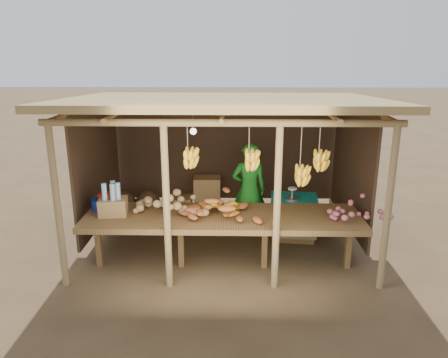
{
  "coord_description": "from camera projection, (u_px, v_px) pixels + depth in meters",
  "views": [
    {
      "loc": [
        0.13,
        -6.69,
        3.05
      ],
      "look_at": [
        0.0,
        0.0,
        1.05
      ],
      "focal_mm": 35.0,
      "sensor_mm": 36.0,
      "label": 1
    }
  ],
  "objects": [
    {
      "name": "onion_heap",
      "position": [
        361.0,
        207.0,
        5.95
      ],
      "size": [
        0.92,
        0.69,
        0.36
      ],
      "primitive_type": null,
      "rotation": [
        0.0,
        0.0,
        0.26
      ],
      "color": "#CB6370",
      "rests_on": "counter"
    },
    {
      "name": "tomato_basin",
      "position": [
        106.0,
        202.0,
        6.41
      ],
      "size": [
        0.43,
        0.43,
        0.23
      ],
      "rotation": [
        0.0,
        0.0,
        0.16
      ],
      "color": "navy",
      "rests_on": "counter"
    },
    {
      "name": "ground",
      "position": [
        224.0,
        239.0,
        7.28
      ],
      "size": [
        60.0,
        60.0,
        0.0
      ],
      "primitive_type": "plane",
      "color": "brown",
      "rests_on": "ground"
    },
    {
      "name": "stall_structure",
      "position": [
        227.0,
        126.0,
        6.72
      ],
      "size": [
        4.7,
        3.5,
        2.43
      ],
      "color": "olive",
      "rests_on": "ground"
    },
    {
      "name": "burlap_sacks",
      "position": [
        136.0,
        204.0,
        8.07
      ],
      "size": [
        0.94,
        0.49,
        0.67
      ],
      "color": "#432F1F",
      "rests_on": "ground"
    },
    {
      "name": "banana_pile",
      "position": [
        220.0,
        201.0,
        6.2
      ],
      "size": [
        0.72,
        0.59,
        0.35
      ],
      "primitive_type": null,
      "rotation": [
        0.0,
        0.0,
        0.42
      ],
      "color": "gold",
      "rests_on": "counter"
    },
    {
      "name": "sweet_potato_heap",
      "position": [
        222.0,
        203.0,
        6.11
      ],
      "size": [
        1.07,
        0.67,
        0.36
      ],
      "primitive_type": null,
      "rotation": [
        0.0,
        0.0,
        -0.04
      ],
      "color": "#A4522A",
      "rests_on": "counter"
    },
    {
      "name": "counter",
      "position": [
        223.0,
        219.0,
        6.16
      ],
      "size": [
        3.9,
        1.05,
        0.8
      ],
      "color": "brown",
      "rests_on": "ground"
    },
    {
      "name": "potato_heap",
      "position": [
        171.0,
        201.0,
        6.17
      ],
      "size": [
        1.19,
        0.89,
        0.37
      ],
      "primitive_type": null,
      "rotation": [
        0.0,
        0.0,
        -0.25
      ],
      "color": "tan",
      "rests_on": "counter"
    },
    {
      "name": "tarp_crate",
      "position": [
        293.0,
        216.0,
        7.28
      ],
      "size": [
        0.82,
        0.73,
        0.91
      ],
      "color": "brown",
      "rests_on": "ground"
    },
    {
      "name": "carton_stack",
      "position": [
        198.0,
        200.0,
        8.13
      ],
      "size": [
        1.02,
        0.4,
        0.77
      ],
      "color": "olive",
      "rests_on": "ground"
    },
    {
      "name": "bottle_box",
      "position": [
        113.0,
        202.0,
        6.12
      ],
      "size": [
        0.41,
        0.34,
        0.48
      ],
      "color": "olive",
      "rests_on": "counter"
    },
    {
      "name": "vendor",
      "position": [
        249.0,
        190.0,
        7.26
      ],
      "size": [
        0.61,
        0.44,
        1.59
      ],
      "primitive_type": "imported",
      "rotation": [
        0.0,
        0.0,
        3.24
      ],
      "color": "#1A791E",
      "rests_on": "ground"
    }
  ]
}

